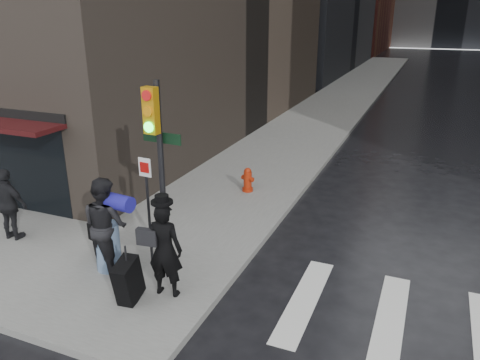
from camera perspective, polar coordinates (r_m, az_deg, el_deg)
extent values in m
plane|color=black|center=(9.98, -14.07, -12.61)|extent=(140.00, 140.00, 0.00)
cube|color=slate|center=(34.42, 13.67, 10.67)|extent=(4.00, 50.00, 0.15)
cube|color=silver|center=(9.43, 7.86, -14.23)|extent=(0.50, 3.00, 0.01)
cube|color=silver|center=(9.25, 17.84, -15.84)|extent=(0.50, 3.00, 0.01)
imported|color=black|center=(8.89, -9.15, -8.39)|extent=(0.73, 0.53, 1.88)
cylinder|color=black|center=(8.48, -9.50, -2.68)|extent=(0.40, 0.40, 0.05)
cylinder|color=black|center=(8.46, -9.52, -2.30)|extent=(0.25, 0.25, 0.15)
cube|color=black|center=(8.85, -11.26, -6.84)|extent=(0.41, 0.17, 0.33)
cube|color=black|center=(9.04, -13.47, -11.87)|extent=(0.40, 0.76, 0.95)
cylinder|color=black|center=(8.79, -13.73, -9.09)|extent=(0.04, 0.04, 0.44)
imported|color=black|center=(9.95, -16.08, -5.26)|extent=(1.17, 1.02, 2.03)
cube|color=black|center=(10.59, -16.46, -6.17)|extent=(0.68, 0.49, 0.38)
cylinder|color=#1F1A93|center=(9.55, -14.55, -2.65)|extent=(0.64, 0.40, 0.32)
imported|color=black|center=(12.16, -26.34, -2.72)|extent=(1.04, 0.47, 1.73)
cylinder|color=black|center=(9.46, -9.48, 0.13)|extent=(0.12, 0.12, 3.91)
cube|color=#CC8A0D|center=(8.92, -10.81, 8.31)|extent=(0.29, 0.20, 0.88)
cylinder|color=red|center=(8.79, -11.32, 10.06)|extent=(0.20, 0.06, 0.20)
cylinder|color=orange|center=(8.85, -11.19, 8.19)|extent=(0.20, 0.06, 0.20)
cylinder|color=#19E533|center=(8.91, -11.06, 6.34)|extent=(0.20, 0.06, 0.20)
cylinder|color=black|center=(9.97, -11.05, -3.77)|extent=(0.06, 0.06, 2.35)
cube|color=white|center=(9.60, -11.53, 1.52)|extent=(0.29, 0.04, 0.39)
cube|color=black|center=(9.29, -9.51, 5.12)|extent=(0.88, 0.09, 0.22)
cylinder|color=#9E2209|center=(14.11, 0.93, -1.14)|extent=(0.32, 0.32, 0.10)
cylinder|color=#9E2209|center=(14.02, 0.94, -0.18)|extent=(0.24, 0.24, 0.60)
sphere|color=#9E2209|center=(13.91, 0.95, 1.06)|extent=(0.22, 0.22, 0.22)
cylinder|color=#9E2209|center=(13.99, 0.94, 0.20)|extent=(0.43, 0.26, 0.14)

